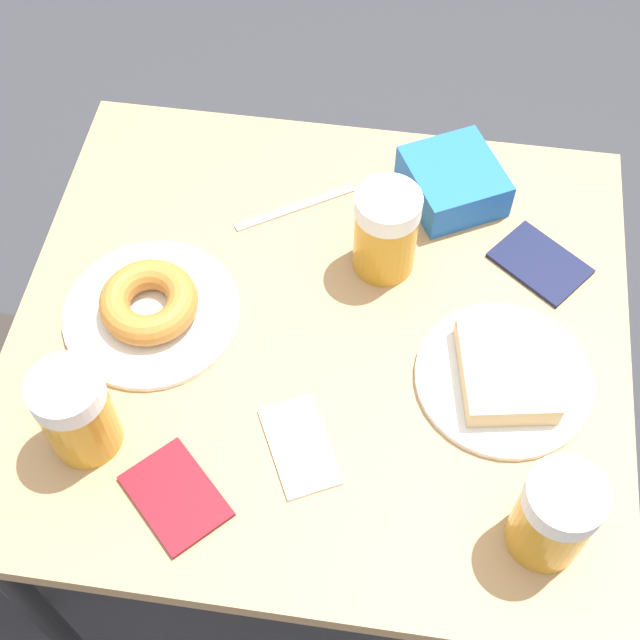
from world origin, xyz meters
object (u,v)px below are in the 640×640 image
object	(u,v)px
napkin_folded	(299,446)
fork	(295,208)
plate_with_donut	(150,307)
beer_mug_right	(554,516)
passport_far_edge	(540,263)
plate_with_cake	(505,374)
passport_near_edge	(176,496)
beer_mug_left	(76,412)
beer_mug_center	(386,231)
blue_pouch	(453,181)

from	to	relation	value
napkin_folded	fork	size ratio (longest dim) A/B	0.89
napkin_folded	plate_with_donut	bearing A→B (deg)	54.12
beer_mug_right	passport_far_edge	world-z (taller)	beer_mug_right
plate_with_cake	passport_near_edge	xyz separation A→B (m)	(-0.22, 0.38, -0.01)
passport_near_edge	passport_far_edge	size ratio (longest dim) A/B	0.99
beer_mug_left	fork	world-z (taller)	beer_mug_left
plate_with_donut	plate_with_cake	bearing A→B (deg)	-94.13
napkin_folded	passport_near_edge	distance (m)	0.16
plate_with_cake	plate_with_donut	size ratio (longest dim) A/B	0.96
beer_mug_center	fork	bearing A→B (deg)	59.97
fork	passport_near_edge	xyz separation A→B (m)	(-0.47, 0.07, 0.00)
plate_with_cake	beer_mug_right	distance (m)	0.22
napkin_folded	blue_pouch	distance (m)	0.47
beer_mug_center	passport_far_edge	world-z (taller)	beer_mug_center
fork	beer_mug_right	bearing A→B (deg)	-141.22
beer_mug_left	napkin_folded	xyz separation A→B (m)	(0.03, -0.26, -0.07)
beer_mug_center	beer_mug_right	distance (m)	0.44
napkin_folded	passport_near_edge	bearing A→B (deg)	122.44
fork	plate_with_donut	bearing A→B (deg)	142.65
beer_mug_center	beer_mug_right	world-z (taller)	same
beer_mug_right	blue_pouch	size ratio (longest dim) A/B	0.77
napkin_folded	beer_mug_left	bearing A→B (deg)	95.57
beer_mug_right	passport_far_edge	distance (m)	0.41
plate_with_cake	beer_mug_left	xyz separation A→B (m)	(-0.16, 0.51, 0.05)
passport_far_edge	blue_pouch	size ratio (longest dim) A/B	0.86
beer_mug_right	blue_pouch	bearing A→B (deg)	15.17
plate_with_donut	napkin_folded	size ratio (longest dim) A/B	1.64
plate_with_donut	beer_mug_right	bearing A→B (deg)	-114.42
plate_with_donut	beer_mug_right	distance (m)	0.58
beer_mug_left	passport_near_edge	xyz separation A→B (m)	(-0.06, -0.13, -0.07)
beer_mug_center	passport_near_edge	world-z (taller)	beer_mug_center
beer_mug_center	beer_mug_right	size ratio (longest dim) A/B	1.00
beer_mug_left	plate_with_donut	bearing A→B (deg)	-9.83
beer_mug_left	beer_mug_right	world-z (taller)	same
plate_with_cake	beer_mug_left	world-z (taller)	beer_mug_left
plate_with_cake	passport_far_edge	bearing A→B (deg)	-13.09
plate_with_cake	blue_pouch	distance (m)	0.32
fork	beer_mug_left	bearing A→B (deg)	154.14
plate_with_cake	beer_mug_right	bearing A→B (deg)	-165.90
passport_near_edge	beer_mug_left	bearing A→B (deg)	64.12
beer_mug_left	passport_near_edge	world-z (taller)	beer_mug_left
beer_mug_left	napkin_folded	world-z (taller)	beer_mug_left
beer_mug_center	passport_near_edge	size ratio (longest dim) A/B	0.91
passport_far_edge	blue_pouch	bearing A→B (deg)	49.93
plate_with_cake	beer_mug_right	xyz separation A→B (m)	(-0.21, -0.05, 0.05)
beer_mug_center	napkin_folded	distance (m)	0.32
plate_with_donut	napkin_folded	world-z (taller)	plate_with_donut
plate_with_donut	passport_near_edge	size ratio (longest dim) A/B	1.58
beer_mug_right	passport_near_edge	xyz separation A→B (m)	(-0.01, 0.44, -0.07)
beer_mug_right	blue_pouch	world-z (taller)	beer_mug_right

